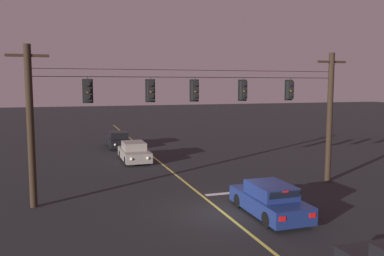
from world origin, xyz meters
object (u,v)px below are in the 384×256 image
traffic_light_left_inner (151,91)px  traffic_light_rightmost (290,90)px  traffic_light_leftmost (88,91)px  traffic_light_right_inner (244,90)px  car_waiting_near_lane (270,200)px  car_oncoming_trailing (118,140)px  car_oncoming_lead (134,152)px  traffic_light_centre (195,90)px

traffic_light_left_inner → traffic_light_rightmost: (7.68, 0.00, 0.00)m
traffic_light_leftmost → traffic_light_right_inner: size_ratio=1.00×
traffic_light_leftmost → car_waiting_near_lane: traffic_light_leftmost is taller
traffic_light_left_inner → traffic_light_right_inner: same height
traffic_light_left_inner → car_oncoming_trailing: bearing=88.2°
traffic_light_leftmost → car_oncoming_trailing: 17.26m
traffic_light_left_inner → traffic_light_leftmost: bearing=180.0°
traffic_light_left_inner → car_oncoming_lead: traffic_light_left_inner is taller
traffic_light_rightmost → traffic_light_left_inner: bearing=180.0°
traffic_light_left_inner → traffic_light_centre: (2.25, 0.00, 0.00)m
traffic_light_right_inner → traffic_light_centre: bearing=180.0°
traffic_light_left_inner → traffic_light_centre: size_ratio=1.00×
traffic_light_left_inner → traffic_light_rightmost: same height
traffic_light_leftmost → traffic_light_right_inner: (7.85, 0.00, 0.00)m
traffic_light_centre → car_waiting_near_lane: traffic_light_centre is taller
traffic_light_right_inner → car_oncoming_trailing: 17.48m
traffic_light_rightmost → traffic_light_leftmost: bearing=180.0°
traffic_light_right_inner → car_waiting_near_lane: traffic_light_right_inner is taller
traffic_light_rightmost → car_waiting_near_lane: (-3.52, -4.29, -4.59)m
traffic_light_centre → car_oncoming_trailing: (-1.74, 16.28, -4.59)m
car_waiting_near_lane → car_oncoming_lead: (-3.40, 13.77, -0.00)m
traffic_light_right_inner → car_oncoming_trailing: traffic_light_right_inner is taller
traffic_light_right_inner → traffic_light_rightmost: size_ratio=1.00×
traffic_light_leftmost → traffic_light_rightmost: (10.62, 0.00, 0.00)m
traffic_light_leftmost → car_oncoming_lead: bearing=68.7°
car_oncoming_lead → car_oncoming_trailing: size_ratio=1.00×
traffic_light_leftmost → traffic_light_left_inner: same height
traffic_light_left_inner → traffic_light_right_inner: size_ratio=1.00×
traffic_light_centre → car_oncoming_trailing: 17.00m
traffic_light_rightmost → car_waiting_near_lane: traffic_light_rightmost is taller
car_waiting_near_lane → traffic_light_rightmost: bearing=50.6°
traffic_light_centre → car_waiting_near_lane: (1.90, -4.29, -4.59)m
car_oncoming_lead → traffic_light_left_inner: bearing=-94.5°
traffic_light_right_inner → traffic_light_leftmost: bearing=180.0°
traffic_light_centre → traffic_light_right_inner: size_ratio=1.00×
traffic_light_right_inner → car_oncoming_trailing: bearing=105.1°
car_oncoming_lead → traffic_light_rightmost: bearing=-53.9°
traffic_light_centre → traffic_light_rightmost: 5.43m
traffic_light_left_inner → traffic_light_rightmost: size_ratio=1.00×
traffic_light_left_inner → traffic_light_rightmost: 7.68m
traffic_light_leftmost → car_oncoming_trailing: traffic_light_leftmost is taller
car_oncoming_lead → car_waiting_near_lane: bearing=-76.1°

